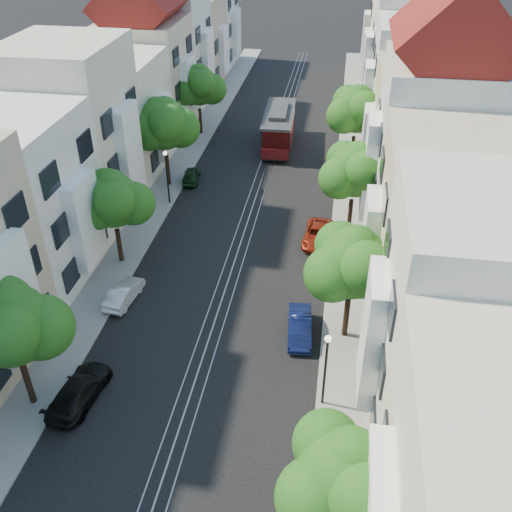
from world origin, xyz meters
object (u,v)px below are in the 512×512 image
at_px(tree_e_c, 355,172).
at_px(lamp_west, 167,169).
at_px(tree_w_b, 113,202).
at_px(lamp_east, 326,360).
at_px(parked_car_w_mid, 124,293).
at_px(tree_w_c, 164,125).
at_px(parked_car_e_mid, 300,327).
at_px(parked_car_w_near, 79,390).
at_px(tree_e_d, 357,111).
at_px(tree_w_d, 199,87).
at_px(tree_w_a, 11,327).
at_px(parked_car_w_far, 191,175).
at_px(tree_e_a, 348,480).
at_px(tree_e_b, 353,264).
at_px(cable_car, 279,126).
at_px(parked_car_e_far, 318,235).

distance_m(tree_e_c, lamp_west, 13.82).
xyz_separation_m(tree_w_b, lamp_east, (13.44, -9.98, -1.55)).
bearing_deg(parked_car_w_mid, tree_w_c, -77.37).
bearing_deg(tree_e_c, parked_car_e_mid, -102.36).
distance_m(parked_car_e_mid, parked_car_w_near, 11.64).
bearing_deg(tree_e_d, tree_w_d, 160.85).
height_order(tree_w_a, parked_car_w_mid, tree_w_a).
relative_size(parked_car_e_mid, parked_car_w_far, 1.14).
distance_m(tree_e_a, tree_e_b, 12.00).
height_order(tree_e_b, parked_car_w_far, tree_e_b).
height_order(tree_e_d, parked_car_e_mid, tree_e_d).
distance_m(tree_e_b, cable_car, 26.41).
distance_m(tree_w_d, cable_car, 8.27).
height_order(lamp_east, parked_car_w_near, lamp_east).
bearing_deg(parked_car_e_far, tree_e_c, 42.53).
xyz_separation_m(lamp_west, parked_car_w_mid, (0.70, -11.88, -2.29)).
bearing_deg(lamp_east, tree_e_b, 79.07).
bearing_deg(parked_car_w_far, tree_w_d, -87.68).
bearing_deg(parked_car_w_near, tree_w_d, -80.16).
distance_m(tree_w_d, parked_car_w_far, 10.91).
bearing_deg(parked_car_e_mid, cable_car, 94.29).
xyz_separation_m(tree_w_a, parked_car_w_far, (1.54, 23.99, -4.20)).
height_order(lamp_west, parked_car_w_mid, lamp_west).
bearing_deg(parked_car_w_near, lamp_west, -80.10).
bearing_deg(tree_w_c, tree_e_b, -48.01).
height_order(tree_e_c, tree_w_a, tree_w_a).
relative_size(tree_w_d, parked_car_e_far, 1.61).
bearing_deg(cable_car, lamp_west, -121.10).
distance_m(tree_w_d, parked_car_e_far, 21.90).
height_order(tree_e_d, lamp_east, tree_e_d).
xyz_separation_m(tree_w_c, parked_car_w_mid, (1.54, -14.86, -4.52)).
distance_m(tree_e_c, cable_car, 16.11).
height_order(tree_e_d, parked_car_e_far, tree_e_d).
distance_m(parked_car_e_mid, parked_car_w_mid, 10.49).
height_order(tree_e_d, tree_w_b, tree_e_d).
bearing_deg(parked_car_e_far, cable_car, 110.43).
bearing_deg(parked_car_w_near, tree_e_b, -146.11).
relative_size(tree_w_a, parked_car_w_near, 1.60).
bearing_deg(cable_car, parked_car_w_far, -128.31).
bearing_deg(lamp_east, tree_w_a, -171.43).
bearing_deg(tree_e_c, tree_e_a, -90.00).
xyz_separation_m(tree_e_a, cable_car, (-6.76, 37.37, -2.51)).
relative_size(tree_e_d, parked_car_w_mid, 2.04).
bearing_deg(tree_w_a, tree_w_d, 90.00).
distance_m(tree_e_d, parked_car_e_far, 13.53).
distance_m(tree_e_c, tree_w_a, 23.05).
relative_size(tree_e_c, parked_car_w_near, 1.56).
relative_size(tree_w_d, parked_car_w_near, 1.56).
bearing_deg(cable_car, tree_w_c, -131.45).
bearing_deg(tree_e_a, parked_car_w_mid, 134.38).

